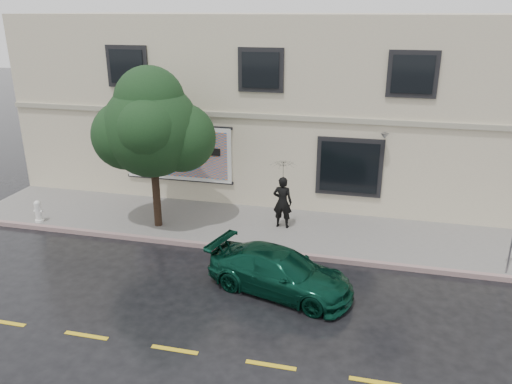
% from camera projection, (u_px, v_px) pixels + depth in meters
% --- Properties ---
extents(ground, '(90.00, 90.00, 0.00)m').
position_uv_depth(ground, '(221.00, 274.00, 14.33)').
color(ground, black).
rests_on(ground, ground).
extents(sidewalk, '(20.00, 3.50, 0.15)m').
position_uv_depth(sidewalk, '(249.00, 227.00, 17.27)').
color(sidewalk, gray).
rests_on(sidewalk, ground).
extents(curb, '(20.00, 0.18, 0.16)m').
position_uv_depth(curb, '(235.00, 249.00, 15.67)').
color(curb, gray).
rests_on(curb, ground).
extents(road_marking, '(19.00, 0.12, 0.01)m').
position_uv_depth(road_marking, '(175.00, 350.00, 11.13)').
color(road_marking, gold).
rests_on(road_marking, ground).
extents(building, '(20.00, 8.12, 7.00)m').
position_uv_depth(building, '(282.00, 100.00, 21.33)').
color(building, '#C1B49B').
rests_on(building, ground).
extents(billboard, '(4.30, 0.16, 2.20)m').
position_uv_depth(billboard, '(178.00, 153.00, 18.82)').
color(billboard, white).
rests_on(billboard, ground).
extents(car, '(4.31, 2.77, 1.16)m').
position_uv_depth(car, '(280.00, 272.00, 13.28)').
color(car, '#083425').
rests_on(car, ground).
extents(pedestrian, '(0.67, 0.46, 1.80)m').
position_uv_depth(pedestrian, '(282.00, 202.00, 16.78)').
color(pedestrian, black).
rests_on(pedestrian, sidewalk).
extents(umbrella, '(0.97, 0.97, 0.68)m').
position_uv_depth(umbrella, '(283.00, 167.00, 16.36)').
color(umbrella, black).
rests_on(umbrella, pedestrian).
extents(street_tree, '(3.13, 3.13, 4.94)m').
position_uv_depth(street_tree, '(152.00, 129.00, 16.07)').
color(street_tree, '#332316').
rests_on(street_tree, sidewalk).
extents(fire_hydrant, '(0.32, 0.30, 0.78)m').
position_uv_depth(fire_hydrant, '(38.00, 211.00, 17.38)').
color(fire_hydrant, white).
rests_on(fire_hydrant, sidewalk).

